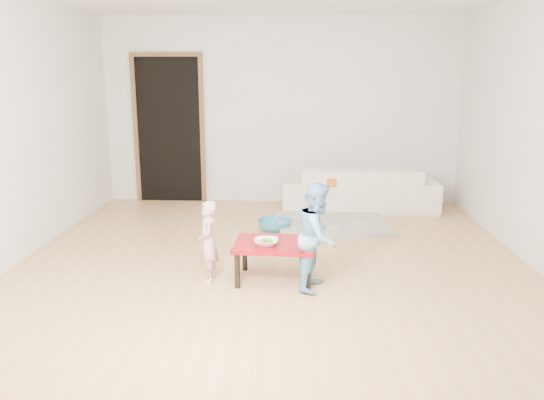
# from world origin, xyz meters

# --- Properties ---
(floor) EXTENTS (5.00, 5.00, 0.01)m
(floor) POSITION_xyz_m (0.00, 0.00, 0.00)
(floor) COLOR tan
(floor) RESTS_ON ground
(back_wall) EXTENTS (5.00, 0.02, 2.60)m
(back_wall) POSITION_xyz_m (0.00, 2.50, 1.30)
(back_wall) COLOR silver
(back_wall) RESTS_ON floor
(left_wall) EXTENTS (0.02, 5.00, 2.60)m
(left_wall) POSITION_xyz_m (-2.50, 0.00, 1.30)
(left_wall) COLOR silver
(left_wall) RESTS_ON floor
(right_wall) EXTENTS (0.02, 5.00, 2.60)m
(right_wall) POSITION_xyz_m (2.50, 0.00, 1.30)
(right_wall) COLOR silver
(right_wall) RESTS_ON floor
(doorway) EXTENTS (1.02, 0.08, 2.11)m
(doorway) POSITION_xyz_m (-1.60, 2.48, 1.02)
(doorway) COLOR brown
(doorway) RESTS_ON back_wall
(sofa) EXTENTS (2.07, 0.82, 0.60)m
(sofa) POSITION_xyz_m (1.08, 2.05, 0.30)
(sofa) COLOR silver
(sofa) RESTS_ON floor
(cushion) EXTENTS (0.49, 0.46, 0.11)m
(cushion) POSITION_xyz_m (0.77, 1.84, 0.45)
(cushion) COLOR orange
(cushion) RESTS_ON sofa
(red_table) EXTENTS (0.73, 0.57, 0.35)m
(red_table) POSITION_xyz_m (0.04, -0.58, 0.18)
(red_table) COLOR maroon
(red_table) RESTS_ON floor
(bowl) EXTENTS (0.21, 0.21, 0.05)m
(bowl) POSITION_xyz_m (-0.03, -0.66, 0.38)
(bowl) COLOR white
(bowl) RESTS_ON red_table
(broccoli) EXTENTS (0.12, 0.12, 0.06)m
(broccoli) POSITION_xyz_m (-0.03, -0.66, 0.38)
(broccoli) COLOR #2D5919
(broccoli) RESTS_ON red_table
(child_pink) EXTENTS (0.23, 0.30, 0.73)m
(child_pink) POSITION_xyz_m (-0.55, -0.63, 0.37)
(child_pink) COLOR #DB6487
(child_pink) RESTS_ON floor
(child_blue) EXTENTS (0.46, 0.53, 0.93)m
(child_blue) POSITION_xyz_m (0.41, -0.73, 0.46)
(child_blue) COLOR #589ACE
(child_blue) RESTS_ON floor
(basin) EXTENTS (0.40, 0.40, 0.12)m
(basin) POSITION_xyz_m (-0.03, 0.99, 0.06)
(basin) COLOR teal
(basin) RESTS_ON floor
(blanket) EXTENTS (1.46, 1.27, 0.07)m
(blanket) POSITION_xyz_m (0.66, 1.20, 0.03)
(blanket) COLOR #ADA898
(blanket) RESTS_ON floor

